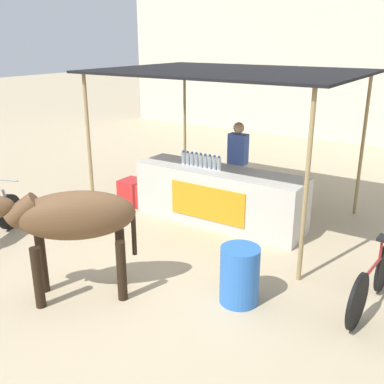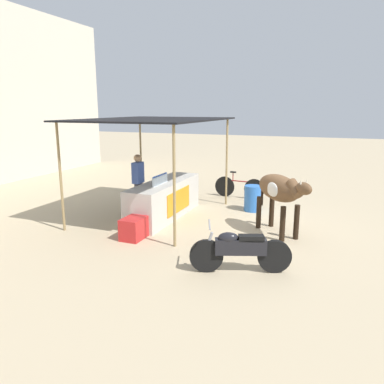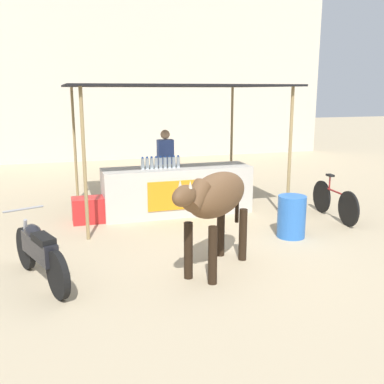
% 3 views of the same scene
% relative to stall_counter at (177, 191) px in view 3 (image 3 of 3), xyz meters
% --- Properties ---
extents(ground_plane, '(60.00, 60.00, 0.00)m').
position_rel_stall_counter_xyz_m(ground_plane, '(0.00, -2.20, -0.48)').
color(ground_plane, tan).
extents(building_wall_far, '(16.00, 0.50, 6.69)m').
position_rel_stall_counter_xyz_m(building_wall_far, '(0.00, 7.88, 2.87)').
color(building_wall_far, beige).
rests_on(building_wall_far, ground).
extents(stall_counter, '(3.00, 0.82, 0.96)m').
position_rel_stall_counter_xyz_m(stall_counter, '(0.00, 0.00, 0.00)').
color(stall_counter, beige).
rests_on(stall_counter, ground).
extents(stall_awning, '(4.20, 3.20, 2.58)m').
position_rel_stall_counter_xyz_m(stall_awning, '(0.00, 0.30, 2.00)').
color(stall_awning, black).
rests_on(stall_awning, ground).
extents(water_bottle_row, '(0.79, 0.07, 0.25)m').
position_rel_stall_counter_xyz_m(water_bottle_row, '(-0.35, -0.05, 0.59)').
color(water_bottle_row, silver).
rests_on(water_bottle_row, stall_counter).
extents(vendor_behind_counter, '(0.34, 0.22, 1.65)m').
position_rel_stall_counter_xyz_m(vendor_behind_counter, '(-0.05, 0.75, 0.37)').
color(vendor_behind_counter, '#383842').
rests_on(vendor_behind_counter, ground).
extents(cooler_box, '(0.60, 0.44, 0.48)m').
position_rel_stall_counter_xyz_m(cooler_box, '(-1.79, -0.10, -0.24)').
color(cooler_box, red).
rests_on(cooler_box, ground).
extents(water_barrel, '(0.48, 0.48, 0.72)m').
position_rel_stall_counter_xyz_m(water_barrel, '(1.46, -2.05, -0.12)').
color(water_barrel, blue).
rests_on(water_barrel, ground).
extents(cow, '(1.58, 1.51, 1.44)m').
position_rel_stall_counter_xyz_m(cow, '(-0.30, -3.03, 0.55)').
color(cow, brown).
rests_on(cow, ground).
extents(motorcycle_parked, '(0.80, 1.72, 0.90)m').
position_rel_stall_counter_xyz_m(motorcycle_parked, '(-2.63, -2.71, -0.05)').
color(motorcycle_parked, black).
rests_on(motorcycle_parked, ground).
extents(bicycle_leaning, '(0.17, 1.66, 0.85)m').
position_rel_stall_counter_xyz_m(bicycle_leaning, '(2.83, -1.29, -0.13)').
color(bicycle_leaning, black).
rests_on(bicycle_leaning, ground).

